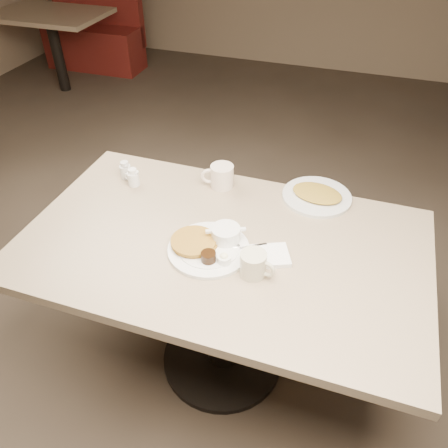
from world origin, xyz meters
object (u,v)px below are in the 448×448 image
(main_plate, at_px, (210,244))
(coffee_mug_far, at_px, (221,176))
(creamer_left, at_px, (133,178))
(booth_back_left, at_px, (91,31))
(coffee_mug_near, at_px, (254,264))
(diner_table, at_px, (222,274))
(hash_plate, at_px, (317,195))
(creamer_right, at_px, (125,170))

(main_plate, distance_m, coffee_mug_far, 0.41)
(creamer_left, relative_size, booth_back_left, 0.06)
(coffee_mug_near, relative_size, coffee_mug_far, 0.88)
(diner_table, xyz_separation_m, hash_plate, (0.29, 0.39, 0.18))
(diner_table, relative_size, creamer_right, 18.75)
(main_plate, relative_size, coffee_mug_near, 2.93)
(coffee_mug_far, bearing_deg, booth_back_left, 131.23)
(coffee_mug_near, height_order, booth_back_left, booth_back_left)
(creamer_right, bearing_deg, booth_back_left, 125.32)
(coffee_mug_near, distance_m, coffee_mug_far, 0.54)
(diner_table, height_order, creamer_right, creamer_right)
(booth_back_left, bearing_deg, creamer_left, -54.29)
(creamer_left, height_order, booth_back_left, booth_back_left)
(hash_plate, bearing_deg, booth_back_left, 136.06)
(main_plate, bearing_deg, hash_plate, 54.48)
(main_plate, bearing_deg, booth_back_left, 128.59)
(creamer_left, distance_m, creamer_right, 0.07)
(hash_plate, xyz_separation_m, booth_back_left, (-2.89, 2.78, -0.35))
(booth_back_left, bearing_deg, diner_table, -50.65)
(coffee_mug_near, bearing_deg, booth_back_left, 129.92)
(creamer_left, bearing_deg, coffee_mug_far, 17.27)
(creamer_left, xyz_separation_m, hash_plate, (0.77, 0.16, -0.02))
(coffee_mug_near, xyz_separation_m, hash_plate, (0.13, 0.51, -0.03))
(main_plate, xyz_separation_m, creamer_left, (-0.46, 0.28, 0.01))
(main_plate, relative_size, booth_back_left, 0.31)
(diner_table, distance_m, coffee_mug_far, 0.43)
(main_plate, distance_m, coffee_mug_near, 0.20)
(coffee_mug_near, height_order, hash_plate, coffee_mug_near)
(diner_table, distance_m, creamer_right, 0.65)
(coffee_mug_far, distance_m, creamer_left, 0.38)
(diner_table, bearing_deg, hash_plate, 53.79)
(coffee_mug_far, relative_size, creamer_left, 1.91)
(main_plate, height_order, creamer_left, creamer_left)
(diner_table, distance_m, hash_plate, 0.52)
(creamer_left, bearing_deg, main_plate, -31.74)
(coffee_mug_far, bearing_deg, hash_plate, 6.22)
(diner_table, xyz_separation_m, coffee_mug_far, (-0.12, 0.35, 0.22))
(coffee_mug_far, relative_size, hash_plate, 0.45)
(main_plate, bearing_deg, coffee_mug_far, 103.37)
(diner_table, height_order, booth_back_left, booth_back_left)
(main_plate, relative_size, coffee_mug_far, 2.59)
(creamer_right, relative_size, hash_plate, 0.24)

